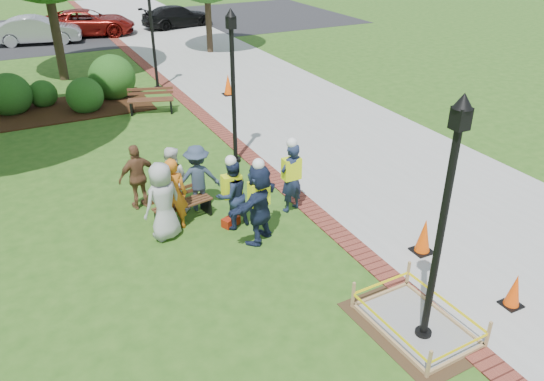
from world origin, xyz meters
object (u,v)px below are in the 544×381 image
wet_concrete_pad (417,316)px  hivis_worker_a (259,201)px  cone_front (514,291)px  hivis_worker_c (232,192)px  hivis_worker_b (291,175)px  bench_near (183,211)px  lamp_near (445,209)px

wet_concrete_pad → hivis_worker_a: (-1.22, 3.72, 0.73)m
cone_front → hivis_worker_c: size_ratio=0.39×
hivis_worker_a → hivis_worker_b: 1.51m
hivis_worker_c → bench_near: bearing=139.2°
lamp_near → hivis_worker_b: 5.05m
cone_front → hivis_worker_b: hivis_worker_b is taller
hivis_worker_a → hivis_worker_c: hivis_worker_a is taller
lamp_near → hivis_worker_b: (0.06, 4.80, -1.55)m
hivis_worker_c → wet_concrete_pad: bearing=-71.4°
bench_near → hivis_worker_a: hivis_worker_a is taller
cone_front → lamp_near: size_ratio=0.16×
cone_front → hivis_worker_a: size_ratio=0.36×
bench_near → cone_front: bench_near is taller
lamp_near → hivis_worker_a: (-1.19, 3.95, -1.52)m
bench_near → lamp_near: (2.40, -5.52, 2.24)m
cone_front → bench_near: bearing=127.6°
cone_front → hivis_worker_a: (-3.14, 4.08, 0.63)m
cone_front → hivis_worker_b: 5.32m
lamp_near → hivis_worker_c: (-1.48, 4.73, -1.60)m
hivis_worker_b → wet_concrete_pad: bearing=-90.3°
hivis_worker_c → hivis_worker_a: bearing=-69.4°
bench_near → hivis_worker_c: size_ratio=0.81×
wet_concrete_pad → hivis_worker_a: size_ratio=1.21×
wet_concrete_pad → cone_front: 1.95m
bench_near → hivis_worker_b: 2.65m
hivis_worker_a → wet_concrete_pad: bearing=-71.8°
lamp_near → hivis_worker_c: lamp_near is taller
wet_concrete_pad → hivis_worker_b: hivis_worker_b is taller
bench_near → lamp_near: size_ratio=0.34×
hivis_worker_b → lamp_near: bearing=-90.8°
hivis_worker_a → hivis_worker_c: size_ratio=1.10×
wet_concrete_pad → hivis_worker_a: bearing=108.2°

